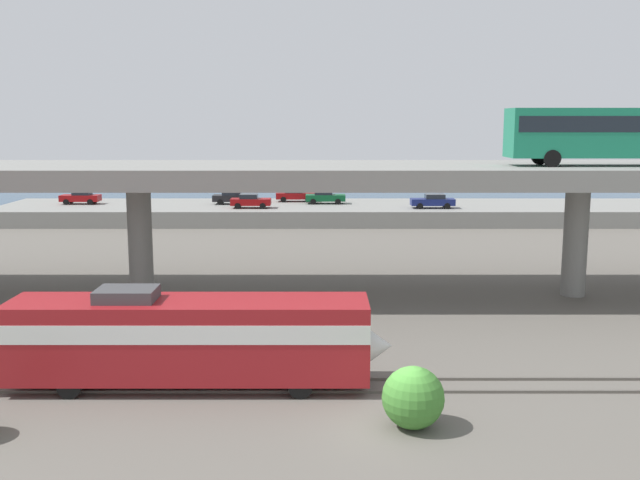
{
  "coord_description": "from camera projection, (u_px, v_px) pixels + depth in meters",
  "views": [
    {
      "loc": [
        -2.36,
        -24.8,
        10.91
      ],
      "look_at": [
        -2.17,
        14.11,
        4.5
      ],
      "focal_mm": 40.86,
      "sensor_mm": 36.0,
      "label": 1
    }
  ],
  "objects": [
    {
      "name": "parked_car_3",
      "position": [
        429.0,
        201.0,
        77.02
      ],
      "size": [
        4.6,
        1.87,
        1.5
      ],
      "rotation": [
        0.0,
        0.0,
        3.14
      ],
      "color": "navy",
      "rests_on": "pier_parking_lot"
    },
    {
      "name": "ground_plane",
      "position": [
        382.0,
        426.0,
        26.26
      ],
      "size": [
        260.0,
        260.0,
        0.0
      ],
      "primitive_type": "plane",
      "color": "#605B54"
    },
    {
      "name": "parked_car_4",
      "position": [
        247.0,
        201.0,
        77.01
      ],
      "size": [
        4.22,
        1.86,
        1.5
      ],
      "color": "maroon",
      "rests_on": "pier_parking_lot"
    },
    {
      "name": "rail_strip_far",
      "position": [
        372.0,
        379.0,
        30.92
      ],
      "size": [
        110.0,
        0.12,
        0.12
      ],
      "primitive_type": "cube",
      "color": "#59544C",
      "rests_on": "ground_plane"
    },
    {
      "name": "rail_strip_near",
      "position": [
        375.0,
        392.0,
        29.47
      ],
      "size": [
        110.0,
        0.12,
        0.12
      ],
      "primitive_type": "cube",
      "color": "#59544C",
      "rests_on": "ground_plane"
    },
    {
      "name": "shrub_right",
      "position": [
        410.0,
        397.0,
        26.0
      ],
      "size": [
        2.25,
        2.25,
        2.25
      ],
      "primitive_type": "sphere",
      "color": "#3E7F2F",
      "rests_on": "ground_plane"
    },
    {
      "name": "pier_parking_lot",
      "position": [
        338.0,
        212.0,
        80.39
      ],
      "size": [
        74.83,
        13.14,
        1.71
      ],
      "primitive_type": "cube",
      "color": "gray",
      "rests_on": "ground_plane"
    },
    {
      "name": "highway_overpass",
      "position": [
        355.0,
        178.0,
        44.78
      ],
      "size": [
        96.0,
        10.74,
        8.22
      ],
      "color": "gray",
      "rests_on": "ground_plane"
    },
    {
      "name": "parked_car_0",
      "position": [
        230.0,
        197.0,
        80.64
      ],
      "size": [
        4.63,
        1.84,
        1.5
      ],
      "color": "black",
      "rests_on": "pier_parking_lot"
    },
    {
      "name": "transit_bus_on_overpass",
      "position": [
        605.0,
        131.0,
        43.25
      ],
      "size": [
        12.0,
        2.68,
        3.4
      ],
      "rotation": [
        0.0,
        0.0,
        3.14
      ],
      "color": "#197A56",
      "rests_on": "highway_overpass"
    },
    {
      "name": "parked_car_2",
      "position": [
        322.0,
        197.0,
        81.16
      ],
      "size": [
        4.42,
        1.93,
        1.5
      ],
      "color": "#0C4C26",
      "rests_on": "pier_parking_lot"
    },
    {
      "name": "parked_car_1",
      "position": [
        77.0,
        197.0,
        80.63
      ],
      "size": [
        4.27,
        1.85,
        1.5
      ],
      "rotation": [
        0.0,
        0.0,
        3.14
      ],
      "color": "maroon",
      "rests_on": "pier_parking_lot"
    },
    {
      "name": "parked_car_5",
      "position": [
        292.0,
        195.0,
        83.25
      ],
      "size": [
        4.49,
        1.86,
        1.5
      ],
      "color": "maroon",
      "rests_on": "pier_parking_lot"
    },
    {
      "name": "harbor_water",
      "position": [
        333.0,
        198.0,
        103.22
      ],
      "size": [
        140.0,
        36.0,
        0.01
      ],
      "primitive_type": "cube",
      "color": "navy",
      "rests_on": "ground_plane"
    },
    {
      "name": "train_locomotive",
      "position": [
        204.0,
        336.0,
        29.81
      ],
      "size": [
        15.67,
        3.04,
        4.18
      ],
      "color": "maroon",
      "rests_on": "ground_plane"
    }
  ]
}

